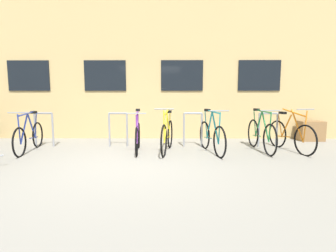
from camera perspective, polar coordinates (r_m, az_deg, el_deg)
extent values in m
plane|color=gray|center=(4.96, -9.32, -9.01)|extent=(42.00, 42.00, 0.00)
cube|color=tan|center=(10.61, -4.17, 16.12)|extent=(28.00, 5.06, 6.14)
cube|color=black|center=(9.07, -29.26, 10.01)|extent=(1.30, 0.04, 0.94)
cube|color=black|center=(8.17, -14.19, 11.11)|extent=(1.30, 0.04, 0.94)
cube|color=black|center=(7.92, 3.22, 11.44)|extent=(1.30, 0.04, 0.94)
cube|color=black|center=(8.38, 20.16, 10.79)|extent=(1.30, 0.04, 0.94)
cylinder|color=gray|center=(7.59, -28.10, -0.78)|extent=(0.05, 0.05, 0.90)
cylinder|color=gray|center=(7.37, -24.84, -0.81)|extent=(0.05, 0.05, 0.90)
cylinder|color=gray|center=(7.44, -26.67, 2.64)|extent=(0.48, 0.05, 0.05)
cylinder|color=gray|center=(6.86, -13.26, -0.88)|extent=(0.05, 0.05, 0.90)
cylinder|color=gray|center=(6.76, -9.34, -0.90)|extent=(0.05, 0.05, 0.90)
cylinder|color=gray|center=(6.76, -11.40, 2.88)|extent=(0.48, 0.05, 0.05)
cylinder|color=gray|center=(6.67, 3.67, -0.93)|extent=(0.05, 0.05, 0.90)
cylinder|color=gray|center=(6.71, 7.73, -0.93)|extent=(0.05, 0.05, 0.90)
cylinder|color=gray|center=(6.64, 5.75, 2.92)|extent=(0.48, 0.05, 0.05)
cylinder|color=gray|center=(7.07, 20.08, -0.89)|extent=(0.05, 0.05, 0.90)
cylinder|color=gray|center=(7.24, 23.64, -0.88)|extent=(0.05, 0.05, 0.90)
cylinder|color=gray|center=(7.11, 22.04, 2.71)|extent=(0.48, 0.05, 0.05)
torus|color=black|center=(6.54, 8.37, -2.08)|extent=(0.18, 0.72, 0.73)
torus|color=black|center=(5.60, 11.71, -3.64)|extent=(0.18, 0.72, 0.73)
cylinder|color=teal|center=(5.81, 10.75, -0.22)|extent=(0.13, 0.49, 0.73)
cylinder|color=teal|center=(6.18, 9.44, 0.09)|extent=(0.10, 0.36, 0.70)
cylinder|color=teal|center=(5.94, 10.25, 3.24)|extent=(0.18, 0.78, 0.06)
cylinder|color=teal|center=(6.31, 9.10, -2.66)|extent=(0.12, 0.51, 0.08)
cylinder|color=teal|center=(6.42, 8.67, 0.58)|extent=(0.06, 0.20, 0.64)
cylinder|color=teal|center=(5.58, 11.70, -0.27)|extent=(0.04, 0.08, 0.66)
cube|color=black|center=(6.31, 8.99, 3.61)|extent=(0.14, 0.22, 0.06)
cylinder|color=gray|center=(5.57, 11.69, 3.43)|extent=(0.44, 0.11, 0.03)
torus|color=black|center=(7.27, 23.71, -1.68)|extent=(0.19, 0.72, 0.73)
torus|color=black|center=(6.47, 28.89, -2.94)|extent=(0.19, 0.72, 0.73)
cylinder|color=orange|center=(6.64, 27.49, 0.11)|extent=(0.14, 0.49, 0.75)
cylinder|color=orange|center=(6.96, 25.43, -0.06)|extent=(0.11, 0.36, 0.62)
cylinder|color=orange|center=(6.75, 26.75, 2.79)|extent=(0.20, 0.79, 0.17)
cylinder|color=orange|center=(7.07, 24.88, -2.18)|extent=(0.13, 0.51, 0.08)
cylinder|color=orange|center=(7.16, 24.22, 0.39)|extent=(0.06, 0.20, 0.55)
cylinder|color=orange|center=(6.44, 28.92, 0.08)|extent=(0.04, 0.08, 0.68)
cube|color=black|center=(7.07, 24.76, 2.75)|extent=(0.14, 0.22, 0.06)
cylinder|color=gray|center=(6.43, 28.96, 3.37)|extent=(0.44, 0.11, 0.03)
torus|color=black|center=(6.56, 0.48, -1.88)|extent=(0.14, 0.75, 0.75)
torus|color=black|center=(5.57, -0.96, -3.44)|extent=(0.14, 0.75, 0.75)
cylinder|color=yellow|center=(5.80, -0.52, 0.10)|extent=(0.10, 0.49, 0.75)
cylinder|color=yellow|center=(6.19, 0.05, 0.03)|extent=(0.08, 0.36, 0.64)
cylinder|color=yellow|center=(5.93, -0.28, 3.29)|extent=(0.14, 0.79, 0.14)
cylinder|color=yellow|center=(6.32, 0.16, -2.46)|extent=(0.09, 0.51, 0.08)
cylinder|color=yellow|center=(6.44, 0.37, 0.53)|extent=(0.05, 0.20, 0.58)
cylinder|color=yellow|center=(5.54, -0.92, 0.07)|extent=(0.04, 0.08, 0.68)
cube|color=black|center=(6.32, 0.26, 3.30)|extent=(0.13, 0.21, 0.06)
cylinder|color=gray|center=(5.54, -0.89, 3.91)|extent=(0.44, 0.09, 0.03)
torus|color=black|center=(7.48, -27.65, -1.83)|extent=(0.14, 0.69, 0.69)
torus|color=black|center=(6.47, -30.85, -3.24)|extent=(0.14, 0.69, 0.69)
cylinder|color=#233893|center=(6.70, -30.03, -0.36)|extent=(0.12, 0.53, 0.70)
cylinder|color=#233893|center=(7.11, -28.73, -0.11)|extent=(0.10, 0.40, 0.65)
cylinder|color=#233893|center=(6.85, -29.62, 2.46)|extent=(0.17, 0.86, 0.08)
cylinder|color=#233893|center=(7.23, -28.35, -2.34)|extent=(0.11, 0.55, 0.07)
cylinder|color=#233893|center=(7.36, -28.00, 0.33)|extent=(0.05, 0.20, 0.59)
cylinder|color=#233893|center=(6.45, -30.94, -0.44)|extent=(0.04, 0.08, 0.63)
cube|color=black|center=(7.25, -28.38, 2.78)|extent=(0.13, 0.21, 0.06)
cylinder|color=gray|center=(6.44, -31.04, 2.63)|extent=(0.44, 0.09, 0.03)
torus|color=black|center=(6.64, -6.76, -2.14)|extent=(0.09, 0.68, 0.68)
torus|color=black|center=(5.69, -7.19, -3.63)|extent=(0.09, 0.68, 0.68)
cylinder|color=#722D99|center=(5.91, -7.10, -0.47)|extent=(0.07, 0.46, 0.68)
cylinder|color=#722D99|center=(6.27, -6.93, 0.12)|extent=(0.06, 0.34, 0.71)
cylinder|color=#722D99|center=(6.03, -7.07, 3.00)|extent=(0.10, 0.74, 0.07)
cylinder|color=#722D99|center=(6.41, -6.85, -2.68)|extent=(0.06, 0.48, 0.07)
cylinder|color=#722D99|center=(6.51, -6.83, 0.57)|extent=(0.04, 0.20, 0.66)
cylinder|color=#722D99|center=(5.67, -7.23, -0.54)|extent=(0.03, 0.08, 0.61)
cube|color=black|center=(6.39, -6.91, 3.66)|extent=(0.12, 0.21, 0.06)
cylinder|color=gray|center=(5.66, -7.26, 2.87)|extent=(0.44, 0.06, 0.03)
torus|color=black|center=(7.12, 18.88, -1.56)|extent=(0.06, 0.75, 0.75)
torus|color=black|center=(6.13, 22.29, -3.00)|extent=(0.06, 0.75, 0.75)
cylinder|color=#1E7238|center=(6.36, 21.37, 0.05)|extent=(0.05, 0.52, 0.71)
cylinder|color=#1E7238|center=(6.75, 20.00, 0.37)|extent=(0.05, 0.39, 0.69)
cylinder|color=#1E7238|center=(6.49, 20.89, 3.17)|extent=(0.06, 0.85, 0.06)
cylinder|color=#1E7238|center=(6.87, 19.63, -2.10)|extent=(0.04, 0.54, 0.08)
cylinder|color=#1E7238|center=(7.00, 19.23, 0.83)|extent=(0.03, 0.20, 0.62)
cylinder|color=#1E7238|center=(6.11, 22.33, 0.00)|extent=(0.03, 0.08, 0.64)
cube|color=black|center=(6.89, 19.59, 3.55)|extent=(0.11, 0.20, 0.06)
cylinder|color=gray|center=(6.10, 22.39, 3.29)|extent=(0.44, 0.04, 0.03)
cube|color=olive|center=(8.74, 29.81, -0.98)|extent=(0.70, 0.44, 0.60)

